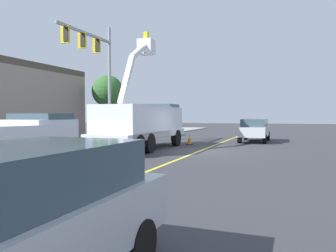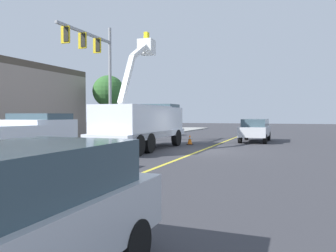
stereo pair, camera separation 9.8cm
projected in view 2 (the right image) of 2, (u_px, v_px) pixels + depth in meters
The scene contains 9 objects.
ground at pixel (199, 151), 18.49m from camera, with size 120.00×120.00×0.00m, color #38383D.
sidewalk_far_side at pixel (68, 145), 21.60m from camera, with size 60.00×3.60×0.12m, color #9E9E99.
lane_centre_stripe at pixel (199, 151), 18.49m from camera, with size 50.00×0.16×0.01m, color yellow.
utility_bucket_truck at pixel (143, 122), 19.50m from camera, with size 8.34×3.01×7.08m.
service_pickup_truck at pixel (7, 144), 10.31m from camera, with size 5.72×2.47×2.06m.
passing_minivan at pixel (255, 129), 24.96m from camera, with size 4.91×2.20×1.69m.
traffic_cone_mid_front at pixel (190, 139), 22.51m from camera, with size 0.40×0.40×0.71m.
traffic_signal_mast at pixel (96, 61), 22.74m from camera, with size 5.99×0.78×8.32m.
street_tree_right at pixel (108, 91), 30.01m from camera, with size 2.81×2.81×5.53m.
Camera 2 is at (-18.12, -3.80, 2.02)m, focal length 35.91 mm.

